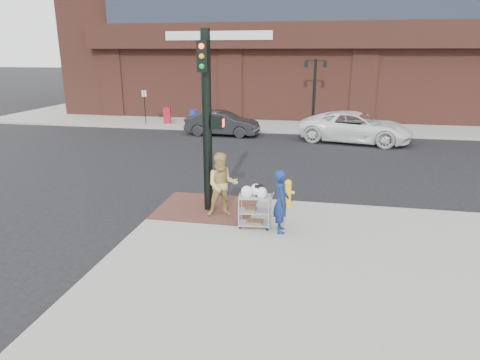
% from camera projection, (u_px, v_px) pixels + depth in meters
% --- Properties ---
extents(ground, '(220.00, 220.00, 0.00)m').
position_uv_depth(ground, '(219.00, 226.00, 11.70)').
color(ground, black).
rests_on(ground, ground).
extents(sidewalk_far, '(65.00, 36.00, 0.15)m').
position_uv_depth(sidewalk_far, '(433.00, 102.00, 39.44)').
color(sidewalk_far, gray).
rests_on(sidewalk_far, ground).
extents(brick_curb_ramp, '(2.80, 2.40, 0.01)m').
position_uv_depth(brick_curb_ramp, '(207.00, 207.00, 12.61)').
color(brick_curb_ramp, '#552E28').
rests_on(brick_curb_ramp, sidewalk_near).
extents(lamp_post, '(1.32, 0.22, 4.00)m').
position_uv_depth(lamp_post, '(315.00, 86.00, 25.61)').
color(lamp_post, black).
rests_on(lamp_post, sidewalk_far).
extents(parking_sign, '(0.05, 0.05, 2.20)m').
position_uv_depth(parking_sign, '(145.00, 106.00, 27.00)').
color(parking_sign, black).
rests_on(parking_sign, sidewalk_far).
extents(traffic_signal_pole, '(0.61, 0.51, 5.00)m').
position_uv_depth(traffic_signal_pole, '(207.00, 118.00, 11.70)').
color(traffic_signal_pole, black).
rests_on(traffic_signal_pole, sidewalk_near).
extents(woman_blue, '(0.48, 0.65, 1.63)m').
position_uv_depth(woman_blue, '(281.00, 201.00, 10.72)').
color(woman_blue, navy).
rests_on(woman_blue, sidewalk_near).
extents(pedestrian_tan, '(1.04, 0.91, 1.80)m').
position_uv_depth(pedestrian_tan, '(222.00, 185.00, 11.76)').
color(pedestrian_tan, tan).
rests_on(pedestrian_tan, sidewalk_near).
extents(sedan_dark, '(4.20, 1.64, 1.36)m').
position_uv_depth(sedan_dark, '(222.00, 123.00, 24.15)').
color(sedan_dark, black).
rests_on(sedan_dark, ground).
extents(minivan_white, '(6.08, 3.72, 1.57)m').
position_uv_depth(minivan_white, '(356.00, 127.00, 22.29)').
color(minivan_white, white).
rests_on(minivan_white, ground).
extents(utility_cart, '(0.89, 0.57, 1.15)m').
position_uv_depth(utility_cart, '(255.00, 208.00, 11.07)').
color(utility_cart, gray).
rests_on(utility_cart, sidewalk_near).
extents(fire_hydrant, '(0.39, 0.27, 0.83)m').
position_uv_depth(fire_hydrant, '(288.00, 193.00, 12.62)').
color(fire_hydrant, yellow).
rests_on(fire_hydrant, sidewalk_near).
extents(newsbox_red, '(0.51, 0.47, 1.03)m').
position_uv_depth(newsbox_red, '(167.00, 115.00, 27.29)').
color(newsbox_red, '#A41228').
rests_on(newsbox_red, sidewalk_far).
extents(newsbox_yellow, '(0.49, 0.45, 1.11)m').
position_uv_depth(newsbox_yellow, '(207.00, 115.00, 27.06)').
color(newsbox_yellow, '#FFFB1C').
rests_on(newsbox_yellow, sidewalk_far).
extents(newsbox_blue, '(0.49, 0.47, 0.91)m').
position_uv_depth(newsbox_blue, '(194.00, 117.00, 27.09)').
color(newsbox_blue, '#18279D').
rests_on(newsbox_blue, sidewalk_far).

